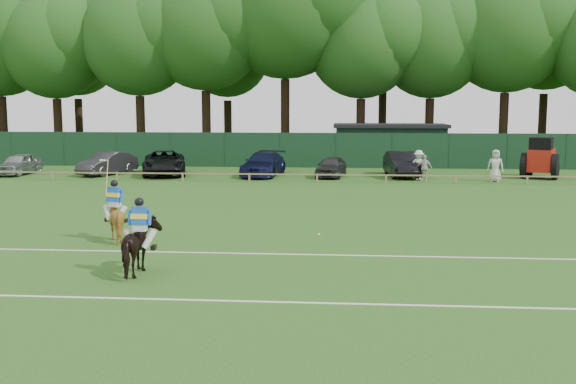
# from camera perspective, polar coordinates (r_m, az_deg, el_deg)

# --- Properties ---
(ground) EXTENTS (160.00, 160.00, 0.00)m
(ground) POSITION_cam_1_polar(r_m,az_deg,el_deg) (21.76, -1.95, -4.68)
(ground) COLOR #1E4C14
(ground) RESTS_ON ground
(horse_dark) EXTENTS (0.87, 1.81, 1.51)m
(horse_dark) POSITION_cam_1_polar(r_m,az_deg,el_deg) (18.63, -12.38, -4.56)
(horse_dark) COLOR black
(horse_dark) RESTS_ON ground
(horse_chestnut) EXTENTS (1.47, 1.58, 1.47)m
(horse_chestnut) POSITION_cam_1_polar(r_m,az_deg,el_deg) (23.33, -14.41, -2.25)
(horse_chestnut) COLOR brown
(horse_chestnut) RESTS_ON ground
(sedan_silver) EXTENTS (1.83, 4.12, 1.38)m
(sedan_silver) POSITION_cam_1_polar(r_m,az_deg,el_deg) (46.95, -21.84, 2.22)
(sedan_silver) COLOR #9A9D9E
(sedan_silver) RESTS_ON ground
(sedan_grey) EXTENTS (3.00, 4.70, 1.46)m
(sedan_grey) POSITION_cam_1_polar(r_m,az_deg,el_deg) (45.08, -15.03, 2.36)
(sedan_grey) COLOR #2E2E30
(sedan_grey) RESTS_ON ground
(suv_black) EXTENTS (3.93, 6.14, 1.58)m
(suv_black) POSITION_cam_1_polar(r_m,az_deg,el_deg) (43.97, -10.43, 2.44)
(suv_black) COLOR black
(suv_black) RESTS_ON ground
(sedan_navy) EXTENTS (2.72, 5.40, 1.50)m
(sedan_navy) POSITION_cam_1_polar(r_m,az_deg,el_deg) (42.81, -2.09, 2.38)
(sedan_navy) COLOR #111437
(sedan_navy) RESTS_ON ground
(hatch_grey) EXTENTS (2.14, 4.05, 1.31)m
(hatch_grey) POSITION_cam_1_polar(r_m,az_deg,el_deg) (42.23, 3.68, 2.16)
(hatch_grey) COLOR #2F2F31
(hatch_grey) RESTS_ON ground
(estate_black) EXTENTS (2.11, 4.87, 1.56)m
(estate_black) POSITION_cam_1_polar(r_m,az_deg,el_deg) (42.92, 9.59, 2.32)
(estate_black) COLOR black
(estate_black) RESTS_ON ground
(spectator_left) EXTENTS (1.24, 0.83, 1.78)m
(spectator_left) POSITION_cam_1_polar(r_m,az_deg,el_deg) (41.51, 11.00, 2.27)
(spectator_left) COLOR silver
(spectator_left) RESTS_ON ground
(spectator_mid) EXTENTS (0.96, 0.53, 1.55)m
(spectator_mid) POSITION_cam_1_polar(r_m,az_deg,el_deg) (40.81, 11.46, 2.01)
(spectator_mid) COLOR beige
(spectator_mid) RESTS_ON ground
(spectator_right) EXTENTS (1.05, 0.82, 1.89)m
(spectator_right) POSITION_cam_1_polar(r_m,az_deg,el_deg) (41.47, 17.16, 2.14)
(spectator_right) COLOR beige
(spectator_right) RESTS_ON ground
(rider_dark) EXTENTS (0.94, 0.38, 1.41)m
(rider_dark) POSITION_cam_1_polar(r_m,az_deg,el_deg) (18.49, -12.46, -2.45)
(rider_dark) COLOR silver
(rider_dark) RESTS_ON ground
(rider_chestnut) EXTENTS (0.93, 0.70, 2.05)m
(rider_chestnut) POSITION_cam_1_polar(r_m,az_deg,el_deg) (23.21, -14.49, -0.57)
(rider_chestnut) COLOR silver
(rider_chestnut) RESTS_ON ground
(polo_ball) EXTENTS (0.09, 0.09, 0.09)m
(polo_ball) POSITION_cam_1_polar(r_m,az_deg,el_deg) (23.57, 2.63, -3.62)
(polo_ball) COLOR silver
(polo_ball) RESTS_ON ground
(pitch_lines) EXTENTS (60.00, 5.10, 0.01)m
(pitch_lines) POSITION_cam_1_polar(r_m,az_deg,el_deg) (18.38, -3.21, -6.96)
(pitch_lines) COLOR silver
(pitch_lines) RESTS_ON ground
(pitch_rail) EXTENTS (62.10, 0.10, 0.50)m
(pitch_rail) POSITION_cam_1_polar(r_m,az_deg,el_deg) (39.42, 1.03, 1.49)
(pitch_rail) COLOR #997F5B
(pitch_rail) RESTS_ON ground
(perimeter_fence) EXTENTS (92.08, 0.08, 2.50)m
(perimeter_fence) POSITION_cam_1_polar(r_m,az_deg,el_deg) (48.31, 1.70, 3.56)
(perimeter_fence) COLOR #14351E
(perimeter_fence) RESTS_ON ground
(utility_shed) EXTENTS (8.40, 4.40, 3.04)m
(utility_shed) POSITION_cam_1_polar(r_m,az_deg,el_deg) (51.34, 8.59, 4.03)
(utility_shed) COLOR #14331E
(utility_shed) RESTS_ON ground
(tree_row) EXTENTS (96.00, 12.00, 21.00)m
(tree_row) POSITION_cam_1_polar(r_m,az_deg,el_deg) (56.32, 4.15, 2.84)
(tree_row) COLOR #26561C
(tree_row) RESTS_ON ground
(tractor) EXTENTS (3.01, 3.54, 2.52)m
(tractor) POSITION_cam_1_polar(r_m,az_deg,el_deg) (44.33, 20.63, 2.65)
(tractor) COLOR #B51B10
(tractor) RESTS_ON ground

